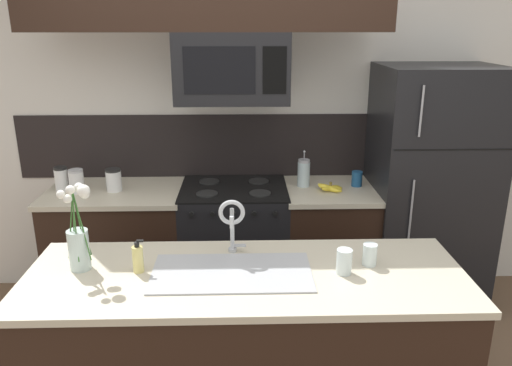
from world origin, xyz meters
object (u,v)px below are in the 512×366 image
at_px(coffee_tin, 357,179).
at_px(sink_faucet, 232,219).
at_px(microwave, 232,68).
at_px(spare_glass, 370,255).
at_px(dish_soap_bottle, 138,259).
at_px(refrigerator, 428,190).
at_px(flower_vase, 79,241).
at_px(banana_bunch, 331,188).
at_px(storage_jar_medium, 77,181).
at_px(storage_jar_short, 114,180).
at_px(french_press, 304,173).
at_px(storage_jar_tall, 61,179).
at_px(drinking_glass, 344,262).
at_px(stove_range, 235,246).

relative_size(coffee_tin, sink_faucet, 0.36).
xyz_separation_m(microwave, spare_glass, (0.68, -1.16, -0.80)).
relative_size(coffee_tin, spare_glass, 1.01).
xyz_separation_m(sink_faucet, dish_soap_bottle, (-0.45, -0.16, -0.13)).
bearing_deg(refrigerator, flower_vase, -150.50).
height_order(coffee_tin, sink_faucet, sink_faucet).
relative_size(refrigerator, banana_bunch, 9.31).
height_order(storage_jar_medium, storage_jar_short, storage_jar_medium).
relative_size(banana_bunch, french_press, 0.71).
bearing_deg(storage_jar_tall, banana_bunch, -2.04).
relative_size(storage_jar_medium, drinking_glass, 1.35).
height_order(microwave, storage_jar_medium, microwave).
bearing_deg(storage_jar_medium, storage_jar_short, 5.98).
relative_size(banana_bunch, coffee_tin, 1.73).
bearing_deg(storage_jar_tall, sink_faucet, -41.07).
relative_size(storage_jar_short, banana_bunch, 0.84).
distance_m(dish_soap_bottle, spare_glass, 1.12).
bearing_deg(drinking_glass, storage_jar_short, 137.75).
relative_size(drinking_glass, flower_vase, 0.28).
distance_m(storage_jar_short, drinking_glass, 1.87).
bearing_deg(storage_jar_tall, flower_vase, -67.47).
distance_m(dish_soap_bottle, drinking_glass, 0.98).
bearing_deg(coffee_tin, refrigerator, -3.34).
bearing_deg(banana_bunch, storage_jar_medium, 179.15).
height_order(banana_bunch, coffee_tin, coffee_tin).
relative_size(storage_jar_tall, storage_jar_short, 1.09).
distance_m(drinking_glass, flower_vase, 1.26).
height_order(french_press, spare_glass, french_press).
xyz_separation_m(storage_jar_tall, coffee_tin, (2.11, 0.04, -0.03)).
height_order(storage_jar_short, banana_bunch, storage_jar_short).
distance_m(banana_bunch, spare_glass, 1.12).
bearing_deg(french_press, dish_soap_bottle, -126.41).
bearing_deg(banana_bunch, dish_soap_bottle, -134.06).
xyz_separation_m(storage_jar_tall, flower_vase, (0.49, -1.19, 0.06)).
distance_m(refrigerator, flower_vase, 2.45).
bearing_deg(banana_bunch, coffee_tin, 27.71).
distance_m(french_press, coffee_tin, 0.39).
distance_m(banana_bunch, french_press, 0.23).
relative_size(banana_bunch, drinking_glass, 1.55).
bearing_deg(drinking_glass, coffee_tin, 74.94).
distance_m(storage_jar_medium, french_press, 1.60).
xyz_separation_m(stove_range, dish_soap_bottle, (-0.44, -1.22, 0.52)).
height_order(sink_faucet, drinking_glass, sink_faucet).
height_order(storage_jar_tall, storage_jar_short, storage_jar_tall).
xyz_separation_m(storage_jar_short, coffee_tin, (1.74, 0.06, -0.02)).
xyz_separation_m(coffee_tin, spare_glass, (-0.21, -1.23, -0.00)).
bearing_deg(dish_soap_bottle, storage_jar_medium, 119.00).
xyz_separation_m(coffee_tin, flower_vase, (-1.61, -1.23, 0.09)).
height_order(microwave, french_press, microwave).
bearing_deg(storage_jar_short, coffee_tin, 1.89).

